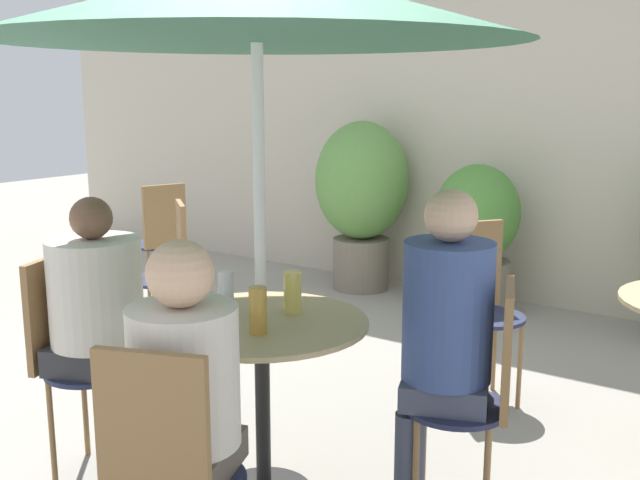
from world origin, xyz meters
TOP-DOWN VIEW (x-y plane):
  - storefront_wall at (0.00, 3.38)m, footprint 10.00×0.06m
  - cafe_table_near at (0.22, 0.03)m, footprint 0.84×0.84m
  - bistro_chair_0 at (-0.57, -0.26)m, footprint 0.43×0.41m
  - bistro_chair_1 at (0.51, -0.76)m, footprint 0.41×0.43m
  - bistro_chair_2 at (1.01, 0.33)m, footprint 0.43×0.41m
  - bistro_chair_3 at (-1.34, 1.05)m, footprint 0.44×0.45m
  - bistro_chair_4 at (-2.09, 1.69)m, footprint 0.43×0.41m
  - bistro_chair_5 at (0.52, 1.47)m, footprint 0.44×0.44m
  - seated_person_0 at (-0.43, -0.21)m, footprint 0.45×0.43m
  - seated_person_1 at (0.46, -0.62)m, footprint 0.37×0.39m
  - seated_person_2 at (0.87, 0.28)m, footprint 0.39×0.37m
  - beer_glass_0 at (0.25, 0.19)m, footprint 0.07×0.07m
  - beer_glass_1 at (0.06, 0.01)m, footprint 0.06×0.06m
  - beer_glass_2 at (0.31, -0.10)m, footprint 0.07×0.07m
  - potted_plant_0 at (-1.14, 3.00)m, footprint 0.75×0.75m
  - potted_plant_1 at (-0.12, 2.94)m, footprint 0.62×0.62m
  - umbrella at (0.22, 0.03)m, footprint 1.97×1.97m

SIDE VIEW (x-z plane):
  - bistro_chair_0 at x=-0.57m, z-range 0.10..1.03m
  - bistro_chair_1 at x=0.51m, z-range 0.10..1.03m
  - bistro_chair_2 at x=1.01m, z-range 0.10..1.03m
  - bistro_chair_3 at x=-1.34m, z-range 0.10..1.03m
  - bistro_chair_4 at x=-2.09m, z-range 0.10..1.03m
  - bistro_chair_5 at x=0.52m, z-range 0.10..1.03m
  - potted_plant_1 at x=-0.12m, z-range 0.04..1.13m
  - cafe_table_near at x=0.22m, z-range 0.22..0.96m
  - seated_person_0 at x=-0.43m, z-range 0.11..1.31m
  - seated_person_1 at x=0.46m, z-range 0.12..1.32m
  - seated_person_2 at x=0.87m, z-range 0.12..1.40m
  - potted_plant_0 at x=-1.14m, z-range 0.11..1.48m
  - beer_glass_0 at x=0.25m, z-range 0.74..0.91m
  - beer_glass_2 at x=0.31m, z-range 0.74..0.91m
  - beer_glass_1 at x=0.06m, z-range 0.74..0.92m
  - storefront_wall at x=0.00m, z-range 0.00..3.00m
  - umbrella at x=0.22m, z-range 0.89..2.95m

